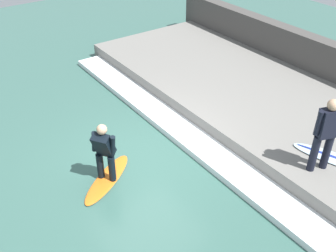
{
  "coord_description": "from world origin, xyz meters",
  "views": [
    {
      "loc": [
        -3.83,
        -6.27,
        5.88
      ],
      "look_at": [
        0.66,
        0.0,
        0.7
      ],
      "focal_mm": 42.0,
      "sensor_mm": 36.0,
      "label": 1
    }
  ],
  "objects_px": {
    "surfboard_riding": "(107,179)",
    "surfer_riding": "(104,150)",
    "surfer_waiting_near": "(326,132)",
    "surfboard_waiting_near": "(335,158)"
  },
  "relations": [
    {
      "from": "surfboard_riding",
      "to": "surfer_riding",
      "type": "xyz_separation_m",
      "value": [
        0.0,
        0.0,
        0.81
      ]
    },
    {
      "from": "surfer_waiting_near",
      "to": "surfboard_waiting_near",
      "type": "distance_m",
      "value": 1.08
    },
    {
      "from": "surfer_riding",
      "to": "surfboard_waiting_near",
      "type": "height_order",
      "value": "surfer_riding"
    },
    {
      "from": "surfer_riding",
      "to": "surfer_waiting_near",
      "type": "relative_size",
      "value": 0.84
    },
    {
      "from": "surfer_waiting_near",
      "to": "surfboard_waiting_near",
      "type": "xyz_separation_m",
      "value": [
        0.57,
        -0.05,
        -0.91
      ]
    },
    {
      "from": "surfer_waiting_near",
      "to": "surfer_riding",
      "type": "bearing_deg",
      "value": 142.41
    },
    {
      "from": "surfer_riding",
      "to": "surfer_waiting_near",
      "type": "height_order",
      "value": "surfer_waiting_near"
    },
    {
      "from": "surfer_riding",
      "to": "surfboard_riding",
      "type": "bearing_deg",
      "value": -90.0
    },
    {
      "from": "surfboard_riding",
      "to": "surfboard_waiting_near",
      "type": "xyz_separation_m",
      "value": [
        4.14,
        -2.8,
        0.47
      ]
    },
    {
      "from": "surfer_riding",
      "to": "surfboard_waiting_near",
      "type": "relative_size",
      "value": 0.74
    }
  ]
}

